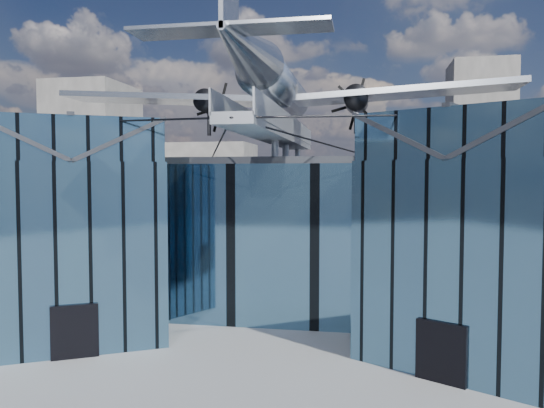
# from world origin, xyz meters

# --- Properties ---
(ground_plane) EXTENTS (120.00, 120.00, 0.00)m
(ground_plane) POSITION_xyz_m (0.00, 0.00, 0.00)
(ground_plane) COLOR gray
(museum) EXTENTS (32.88, 24.50, 17.60)m
(museum) POSITION_xyz_m (0.00, 5.82, 5.54)
(museum) COLOR #456F8E
(museum) RESTS_ON ground
(bg_towers) EXTENTS (77.00, 24.50, 26.00)m
(bg_towers) POSITION_xyz_m (1.45, 50.49, 10.01)
(bg_towers) COLOR gray
(bg_towers) RESTS_ON ground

